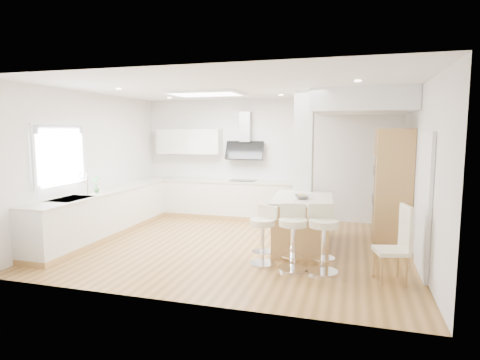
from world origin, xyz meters
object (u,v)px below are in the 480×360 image
(bar_stool_c, at_px, (323,235))
(bar_stool_a, at_px, (263,232))
(dining_chair, at_px, (398,241))
(bar_stool_b, at_px, (293,233))
(peninsula, at_px, (302,223))

(bar_stool_c, bearing_deg, bar_stool_a, 152.26)
(dining_chair, bearing_deg, bar_stool_b, 161.29)
(bar_stool_a, xyz_separation_m, dining_chair, (1.93, -0.22, 0.06))
(peninsula, bearing_deg, bar_stool_b, -93.77)
(dining_chair, bearing_deg, bar_stool_a, 159.07)
(bar_stool_b, height_order, bar_stool_c, bar_stool_c)
(peninsula, height_order, dining_chair, dining_chair)
(bar_stool_b, relative_size, dining_chair, 0.91)
(bar_stool_a, height_order, dining_chair, dining_chair)
(bar_stool_b, distance_m, bar_stool_c, 0.44)
(bar_stool_a, distance_m, dining_chair, 1.94)
(bar_stool_c, relative_size, dining_chair, 0.93)
(bar_stool_a, bearing_deg, dining_chair, 15.99)
(bar_stool_b, bearing_deg, bar_stool_c, -12.44)
(bar_stool_a, relative_size, dining_chair, 0.84)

